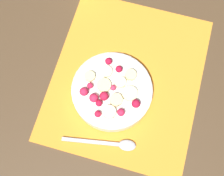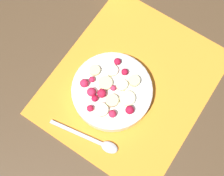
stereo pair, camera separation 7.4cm
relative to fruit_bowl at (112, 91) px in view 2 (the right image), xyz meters
The scene contains 4 objects.
ground_plane 0.06m from the fruit_bowl, 25.95° to the right, with size 3.00×3.00×0.00m, color #4C3823.
placemat 0.06m from the fruit_bowl, 25.95° to the right, with size 0.44×0.37×0.01m.
fruit_bowl is the anchor object (origin of this frame).
spoon 0.13m from the fruit_bowl, 162.41° to the right, with size 0.05×0.18×0.01m.
Camera 2 is at (-0.25, -0.11, 0.75)m, focal length 50.00 mm.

